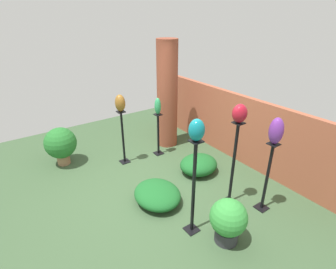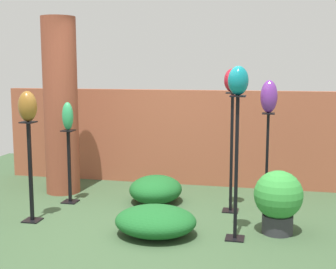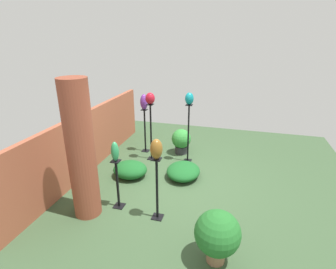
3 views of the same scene
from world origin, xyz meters
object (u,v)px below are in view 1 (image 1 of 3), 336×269
potted_plant_near_pillar (228,220)px  potted_plant_walkway_edge (61,144)px  art_vase_violet (276,131)px  art_vase_teal (197,130)px  pedestal_jade (158,136)px  art_vase_jade (158,106)px  art_vase_bronze (120,103)px  pedestal_teal (193,192)px  brick_pillar (167,95)px  art_vase_ruby (240,113)px  pedestal_ruby (233,168)px  pedestal_violet (267,180)px  pedestal_bronze (123,140)px

potted_plant_near_pillar → potted_plant_walkway_edge: potted_plant_walkway_edge is taller
art_vase_violet → art_vase_teal: size_ratio=1.40×
art_vase_violet → pedestal_jade: bearing=-171.2°
art_vase_jade → art_vase_bronze: 0.86m
pedestal_teal → art_vase_teal: size_ratio=5.13×
brick_pillar → art_vase_bronze: 1.33m
brick_pillar → art_vase_bronze: brick_pillar is taller
art_vase_ruby → pedestal_ruby: bearing=0.0°
pedestal_violet → pedestal_bronze: (-2.73, -1.23, -0.02)m
pedestal_bronze → pedestal_teal: 2.43m
brick_pillar → potted_plant_walkway_edge: 2.61m
art_vase_jade → art_vase_teal: bearing=-21.3°
pedestal_ruby → art_vase_bronze: 2.55m
pedestal_violet → art_vase_jade: art_vase_jade is taller
pedestal_jade → art_vase_jade: (0.00, 0.00, 0.73)m
art_vase_violet → art_vase_teal: (-0.31, -1.30, 0.24)m
pedestal_teal → art_vase_bronze: (-2.42, 0.07, 0.66)m
art_vase_jade → potted_plant_walkway_edge: (-0.83, -1.96, -0.69)m
art_vase_teal → pedestal_bronze: bearing=178.3°
art_vase_bronze → pedestal_teal: bearing=-1.7°
pedestal_ruby → art_vase_bronze: size_ratio=4.28×
pedestal_violet → pedestal_teal: (-0.31, -1.30, 0.15)m
pedestal_jade → pedestal_ruby: 2.19m
pedestal_bronze → pedestal_ruby: bearing=21.4°
potted_plant_walkway_edge → art_vase_ruby: bearing=34.1°
art_vase_jade → art_vase_bronze: bearing=-98.0°
art_vase_teal → potted_plant_walkway_edge: art_vase_teal is taller
pedestal_jade → art_vase_jade: art_vase_jade is taller
pedestal_ruby → art_vase_ruby: (-0.00, 0.00, 0.96)m
pedestal_teal → pedestal_ruby: size_ratio=1.01×
art_vase_jade → potted_plant_walkway_edge: art_vase_jade is taller
pedestal_bronze → potted_plant_near_pillar: 2.88m
pedestal_ruby → potted_plant_near_pillar: pedestal_ruby is taller
pedestal_violet → art_vase_ruby: size_ratio=4.23×
art_vase_violet → potted_plant_near_pillar: size_ratio=0.60×
pedestal_bronze → art_vase_violet: size_ratio=2.85×
brick_pillar → art_vase_bronze: (0.21, -1.31, 0.11)m
pedestal_teal → art_vase_violet: bearing=76.8°
pedestal_ruby → pedestal_teal: bearing=-82.2°
pedestal_ruby → pedestal_violet: bearing=37.2°
art_vase_bronze → art_vase_teal: bearing=-1.7°
art_vase_teal → potted_plant_near_pillar: bearing=32.3°
art_vase_jade → potted_plant_walkway_edge: 2.24m
pedestal_bronze → art_vase_ruby: (2.29, 0.90, 1.12)m
pedestal_bronze → pedestal_violet: bearing=24.3°
art_vase_bronze → brick_pillar: bearing=98.9°
pedestal_teal → art_vase_ruby: size_ratio=5.25×
pedestal_jade → art_vase_ruby: art_vase_ruby is taller
pedestal_ruby → art_vase_ruby: bearing=180.0°
art_vase_ruby → pedestal_bronze: bearing=-158.6°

